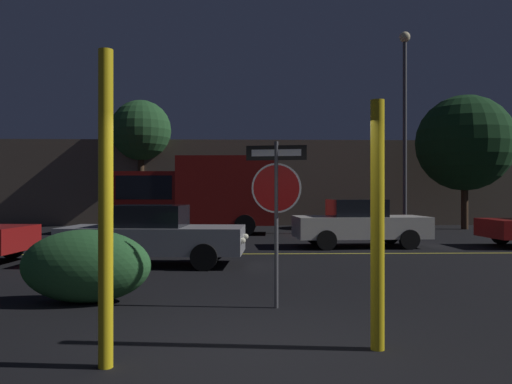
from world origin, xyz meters
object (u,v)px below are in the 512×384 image
object	(u,v)px
stop_sign	(276,191)
street_lamp	(405,108)
yellow_pole_left	(106,208)
tree_0	(141,131)
hedge_bush_1	(86,266)
passing_car_2	(153,235)
yellow_pole_right	(377,225)
tree_1	(465,143)
delivery_truck	(198,193)
passing_car_3	(359,223)

from	to	relation	value
stop_sign	street_lamp	world-z (taller)	street_lamp
yellow_pole_left	tree_0	size ratio (longest dim) A/B	0.48
tree_0	hedge_bush_1	bearing A→B (deg)	-81.27
passing_car_2	stop_sign	bearing A→B (deg)	34.57
stop_sign	yellow_pole_right	size ratio (longest dim) A/B	0.91
hedge_bush_1	passing_car_2	world-z (taller)	passing_car_2
hedge_bush_1	stop_sign	bearing A→B (deg)	-8.47
hedge_bush_1	tree_1	size ratio (longest dim) A/B	0.32
passing_car_2	delivery_truck	size ratio (longest dim) A/B	0.66
stop_sign	delivery_truck	distance (m)	13.54
yellow_pole_right	delivery_truck	distance (m)	15.68
stop_sign	hedge_bush_1	distance (m)	3.19
passing_car_2	tree_0	distance (m)	14.86
tree_0	tree_1	distance (m)	15.85
yellow_pole_left	street_lamp	bearing A→B (deg)	62.33
yellow_pole_right	street_lamp	distance (m)	16.18
stop_sign	yellow_pole_right	world-z (taller)	yellow_pole_right
hedge_bush_1	passing_car_3	world-z (taller)	passing_car_3
stop_sign	passing_car_3	size ratio (longest dim) A/B	0.58
yellow_pole_right	tree_0	world-z (taller)	tree_0
stop_sign	tree_1	xyz separation A→B (m)	(9.88, 15.53, 2.26)
passing_car_2	passing_car_3	distance (m)	6.91
hedge_bush_1	delivery_truck	world-z (taller)	delivery_truck
stop_sign	hedge_bush_1	xyz separation A→B (m)	(-2.94, 0.44, -1.18)
tree_0	delivery_truck	bearing A→B (deg)	-56.11
delivery_truck	street_lamp	distance (m)	9.19
tree_1	tree_0	bearing A→B (deg)	169.65
passing_car_2	tree_0	bearing A→B (deg)	-163.27
delivery_truck	tree_1	xyz separation A→B (m)	(12.19, 2.18, 2.32)
street_lamp	tree_0	world-z (taller)	street_lamp
passing_car_3	passing_car_2	bearing A→B (deg)	-60.13
yellow_pole_left	tree_0	bearing A→B (deg)	100.45
stop_sign	passing_car_3	xyz separation A→B (m)	(3.19, 8.21, -1.01)
street_lamp	yellow_pole_left	bearing A→B (deg)	-117.67
tree_1	street_lamp	bearing A→B (deg)	-144.10
delivery_truck	yellow_pole_right	bearing A→B (deg)	-164.54
hedge_bush_1	passing_car_2	distance (m)	4.03
yellow_pole_left	street_lamp	world-z (taller)	street_lamp
yellow_pole_right	stop_sign	bearing A→B (deg)	116.00
stop_sign	passing_car_2	bearing A→B (deg)	131.12
stop_sign	passing_car_3	world-z (taller)	stop_sign
yellow_pole_right	street_lamp	xyz separation A→B (m)	(5.21, 14.84, 3.80)
delivery_truck	tree_1	world-z (taller)	tree_1
passing_car_2	tree_1	size ratio (longest dim) A/B	0.70
passing_car_2	tree_1	xyz separation A→B (m)	(12.48, 11.08, 3.30)
passing_car_2	street_lamp	world-z (taller)	street_lamp
stop_sign	yellow_pole_right	xyz separation A→B (m)	(0.97, -1.99, -0.38)
tree_1	passing_car_2	bearing A→B (deg)	-138.40
yellow_pole_right	passing_car_3	xyz separation A→B (m)	(2.22, 10.20, -0.62)
stop_sign	street_lamp	size ratio (longest dim) A/B	0.30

